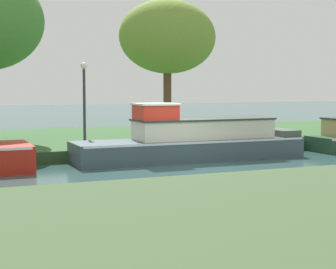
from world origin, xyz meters
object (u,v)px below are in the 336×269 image
at_px(willow_tree_centre, 168,37).
at_px(lamp_post, 84,93).
at_px(slate_narrowboat, 194,141).
at_px(mooring_post_far, 183,135).

relative_size(willow_tree_centre, lamp_post, 2.06).
relative_size(slate_narrowboat, lamp_post, 2.73).
distance_m(willow_tree_centre, lamp_post, 7.15).
relative_size(lamp_post, mooring_post_far, 4.68).
bearing_deg(slate_narrowboat, mooring_post_far, 81.29).
height_order(slate_narrowboat, willow_tree_centre, willow_tree_centre).
bearing_deg(slate_narrowboat, lamp_post, 144.32).
bearing_deg(mooring_post_far, lamp_post, 163.71).
bearing_deg(willow_tree_centre, mooring_post_far, -107.22).
bearing_deg(slate_narrowboat, willow_tree_centre, 74.42).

